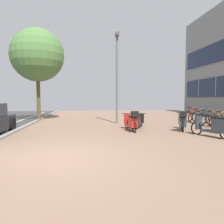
# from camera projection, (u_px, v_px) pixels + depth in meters

# --- Properties ---
(ground) EXTENTS (21.00, 40.00, 0.13)m
(ground) POSITION_uv_depth(u_px,v_px,m) (110.00, 157.00, 5.62)
(ground) COLOR #363130
(bicycle_rack_03) EXTENTS (1.26, 0.47, 0.95)m
(bicycle_rack_03) POSITION_uv_depth(u_px,v_px,m) (222.00, 122.00, 10.67)
(bicycle_rack_03) COLOR black
(bicycle_rack_03) RESTS_ON ground
(bicycle_rack_04) EXTENTS (1.26, 0.54, 0.94)m
(bicycle_rack_04) POSITION_uv_depth(u_px,v_px,m) (213.00, 120.00, 11.41)
(bicycle_rack_04) COLOR black
(bicycle_rack_04) RESTS_ON ground
(bicycle_rack_05) EXTENTS (1.26, 0.47, 0.94)m
(bicycle_rack_05) POSITION_uv_depth(u_px,v_px,m) (206.00, 119.00, 12.16)
(bicycle_rack_05) COLOR black
(bicycle_rack_05) RESTS_ON ground
(bicycle_rack_06) EXTENTS (1.30, 0.48, 0.95)m
(bicycle_rack_06) POSITION_uv_depth(u_px,v_px,m) (198.00, 118.00, 12.90)
(bicycle_rack_06) COLOR black
(bicycle_rack_06) RESTS_ON ground
(bicycle_rack_07) EXTENTS (1.40, 0.48, 1.03)m
(bicycle_rack_07) POSITION_uv_depth(u_px,v_px,m) (192.00, 116.00, 13.64)
(bicycle_rack_07) COLOR black
(bicycle_rack_07) RESTS_ON ground
(scooter_near) EXTENTS (0.99, 1.50, 0.93)m
(scooter_near) POSITION_uv_depth(u_px,v_px,m) (138.00, 120.00, 10.71)
(scooter_near) COLOR black
(scooter_near) RESTS_ON ground
(scooter_mid) EXTENTS (0.90, 1.68, 0.97)m
(scooter_mid) POSITION_uv_depth(u_px,v_px,m) (183.00, 121.00, 9.97)
(scooter_mid) COLOR black
(scooter_mid) RESTS_ON ground
(scooter_far) EXTENTS (0.52, 1.81, 0.98)m
(scooter_far) POSITION_uv_depth(u_px,v_px,m) (132.00, 122.00, 9.85)
(scooter_far) COLOR black
(scooter_far) RESTS_ON ground
(scooter_extra) EXTENTS (0.89, 1.75, 0.85)m
(scooter_extra) POSITION_uv_depth(u_px,v_px,m) (215.00, 127.00, 8.24)
(scooter_extra) COLOR black
(scooter_extra) RESTS_ON ground
(lamp_post) EXTENTS (0.20, 0.52, 5.38)m
(lamp_post) POSITION_uv_depth(u_px,v_px,m) (117.00, 73.00, 12.73)
(lamp_post) COLOR slate
(lamp_post) RESTS_ON ground
(street_tree) EXTENTS (3.52, 3.52, 6.15)m
(street_tree) POSITION_uv_depth(u_px,v_px,m) (37.00, 55.00, 14.19)
(street_tree) COLOR brown
(street_tree) RESTS_ON ground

